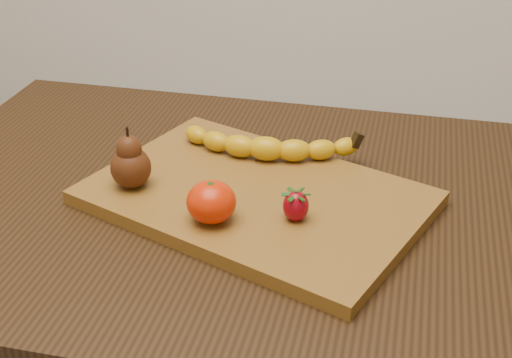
% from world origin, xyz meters
% --- Properties ---
extents(table, '(1.00, 0.70, 0.76)m').
position_xyz_m(table, '(0.00, 0.00, 0.66)').
color(table, black).
rests_on(table, ground).
extents(cutting_board, '(0.53, 0.44, 0.02)m').
position_xyz_m(cutting_board, '(0.03, -0.01, 0.77)').
color(cutting_board, brown).
rests_on(cutting_board, table).
extents(banana, '(0.24, 0.07, 0.04)m').
position_xyz_m(banana, '(0.03, 0.09, 0.80)').
color(banana, '#CF9F09').
rests_on(banana, cutting_board).
extents(pear, '(0.06, 0.06, 0.09)m').
position_xyz_m(pear, '(-0.14, -0.03, 0.82)').
color(pear, '#46200B').
rests_on(pear, cutting_board).
extents(mandarin, '(0.08, 0.08, 0.05)m').
position_xyz_m(mandarin, '(-0.01, -0.09, 0.81)').
color(mandarin, red).
rests_on(mandarin, cutting_board).
extents(strawberry, '(0.04, 0.04, 0.04)m').
position_xyz_m(strawberry, '(0.10, -0.07, 0.80)').
color(strawberry, maroon).
rests_on(strawberry, cutting_board).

